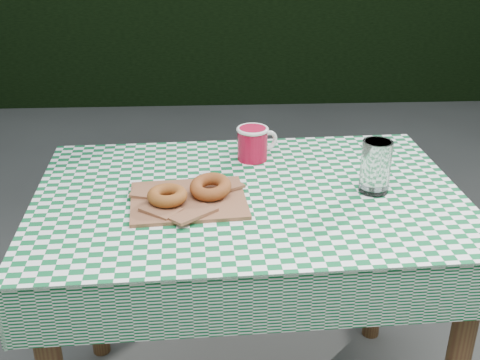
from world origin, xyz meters
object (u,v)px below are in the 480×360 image
object	(u,v)px
paper_bag	(188,199)
drinking_glass	(376,167)
coffee_mug	(252,144)
table	(248,311)

from	to	relation	value
paper_bag	drinking_glass	distance (m)	0.49
coffee_mug	drinking_glass	size ratio (longest dim) A/B	1.24
table	coffee_mug	distance (m)	0.48
paper_bag	coffee_mug	bearing A→B (deg)	55.54
table	drinking_glass	size ratio (longest dim) A/B	7.81
table	paper_bag	xyz separation A→B (m)	(-0.16, -0.04, 0.39)
table	coffee_mug	xyz separation A→B (m)	(0.02, 0.22, 0.43)
paper_bag	coffee_mug	distance (m)	0.32
coffee_mug	drinking_glass	distance (m)	0.38
coffee_mug	paper_bag	bearing A→B (deg)	-151.29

